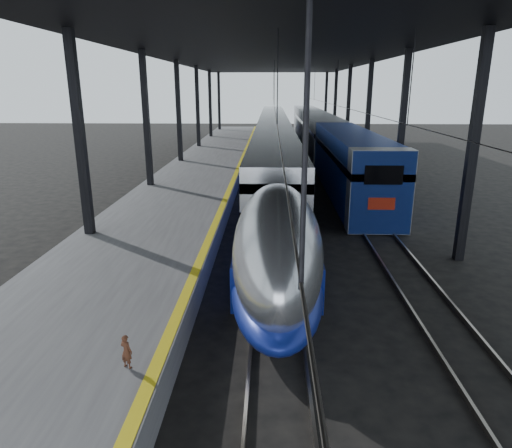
{
  "coord_description": "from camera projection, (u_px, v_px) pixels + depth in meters",
  "views": [
    {
      "loc": [
        1.77,
        -13.03,
        6.85
      ],
      "look_at": [
        1.25,
        3.17,
        2.0
      ],
      "focal_mm": 32.0,
      "sensor_mm": 36.0,
      "label": 1
    }
  ],
  "objects": [
    {
      "name": "platform",
      "position": [
        199.0,
        178.0,
        33.62
      ],
      "size": [
        6.0,
        80.0,
        1.0
      ],
      "primitive_type": "cube",
      "color": "#4C4C4F",
      "rests_on": "ground"
    },
    {
      "name": "child",
      "position": [
        126.0,
        351.0,
        9.84
      ],
      "size": [
        0.34,
        0.29,
        0.79
      ],
      "primitive_type": "imported",
      "rotation": [
        0.0,
        0.0,
        2.71
      ],
      "color": "#472517",
      "rests_on": "platform"
    },
    {
      "name": "rails",
      "position": [
        308.0,
        184.0,
        33.49
      ],
      "size": [
        6.52,
        80.0,
        0.16
      ],
      "color": "slate",
      "rests_on": "ground"
    },
    {
      "name": "second_train",
      "position": [
        321.0,
        136.0,
        47.46
      ],
      "size": [
        2.99,
        56.05,
        4.11
      ],
      "color": "navy",
      "rests_on": "ground"
    },
    {
      "name": "yellow_strip",
      "position": [
        237.0,
        171.0,
        33.38
      ],
      "size": [
        0.3,
        80.0,
        0.01
      ],
      "primitive_type": "cube",
      "color": "yellow",
      "rests_on": "platform"
    },
    {
      "name": "ground",
      "position": [
        214.0,
        312.0,
        14.5
      ],
      "size": [
        160.0,
        160.0,
        0.0
      ],
      "primitive_type": "plane",
      "color": "black",
      "rests_on": "ground"
    },
    {
      "name": "tgv_train",
      "position": [
        273.0,
        146.0,
        40.59
      ],
      "size": [
        2.84,
        65.2,
        4.07
      ],
      "color": "#B2B4B9",
      "rests_on": "ground"
    },
    {
      "name": "canopy",
      "position": [
        274.0,
        53.0,
        30.98
      ],
      "size": [
        18.0,
        75.0,
        9.47
      ],
      "color": "black",
      "rests_on": "ground"
    }
  ]
}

